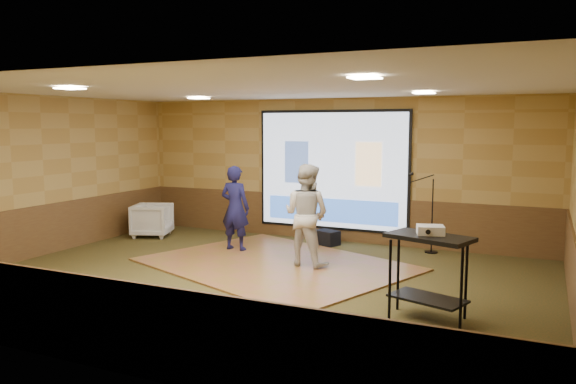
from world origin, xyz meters
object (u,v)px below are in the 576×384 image
at_px(projector, 430,230).
at_px(mic_stand, 429,227).
at_px(player_left, 235,208).
at_px(av_table, 429,259).
at_px(projector_screen, 332,171).
at_px(dance_floor, 275,264).
at_px(banquet_chair, 152,220).
at_px(duffel_bag, 327,238).
at_px(player_right, 306,215).

height_order(projector, mic_stand, mic_stand).
distance_m(player_left, av_table, 4.76).
relative_size(projector_screen, mic_stand, 2.15).
bearing_deg(dance_floor, projector_screen, 86.54).
height_order(av_table, mic_stand, mic_stand).
bearing_deg(dance_floor, banquet_chair, 161.78).
xyz_separation_m(mic_stand, duffel_bag, (-2.02, -0.17, -0.35)).
bearing_deg(player_right, banquet_chair, -6.18).
height_order(mic_stand, duffel_bag, mic_stand).
height_order(player_left, banquet_chair, player_left).
bearing_deg(duffel_bag, banquet_chair, -168.27).
bearing_deg(banquet_chair, av_table, -134.42).
bearing_deg(mic_stand, projector_screen, 151.74).
height_order(projector_screen, av_table, projector_screen).
relative_size(projector, banquet_chair, 0.41).
relative_size(dance_floor, duffel_bag, 9.05).
bearing_deg(player_left, mic_stand, -156.69).
distance_m(player_right, av_table, 3.04).
bearing_deg(duffel_bag, projector_screen, 99.46).
bearing_deg(duffel_bag, projector, -52.56).
bearing_deg(dance_floor, player_right, 17.22).
relative_size(dance_floor, mic_stand, 2.80).
bearing_deg(projector, av_table, -104.62).
distance_m(projector_screen, duffel_bag, 1.40).
xyz_separation_m(av_table, duffel_bag, (-2.73, 3.63, -0.63)).
bearing_deg(player_left, projector, 151.51).
distance_m(projector_screen, banquet_chair, 4.09).
distance_m(dance_floor, projector, 3.53).
bearing_deg(av_table, projector_screen, 124.49).
relative_size(av_table, mic_stand, 0.70).
distance_m(projector, mic_stand, 3.86).
height_order(player_left, projector, player_left).
height_order(mic_stand, banquet_chair, mic_stand).
relative_size(av_table, banquet_chair, 1.36).
relative_size(dance_floor, player_left, 2.63).
xyz_separation_m(projector, mic_stand, (-0.71, 3.73, -0.64)).
xyz_separation_m(projector, banquet_chair, (-6.54, 2.77, -0.77)).
xyz_separation_m(player_left, duffel_bag, (1.42, 1.29, -0.70)).
distance_m(projector_screen, player_left, 2.29).
height_order(dance_floor, banquet_chair, banquet_chair).
xyz_separation_m(dance_floor, banquet_chair, (-3.59, 1.18, 0.35)).
xyz_separation_m(player_left, player_right, (1.71, -0.52, 0.06)).
xyz_separation_m(banquet_chair, duffel_bag, (3.81, 0.79, -0.21)).
distance_m(player_right, mic_stand, 2.66).
distance_m(dance_floor, banquet_chair, 3.79).
bearing_deg(player_right, player_left, -9.07).
bearing_deg(player_right, av_table, 150.93).
height_order(projector_screen, player_right, projector_screen).
height_order(dance_floor, projector, projector).
bearing_deg(player_right, dance_floor, 24.98).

